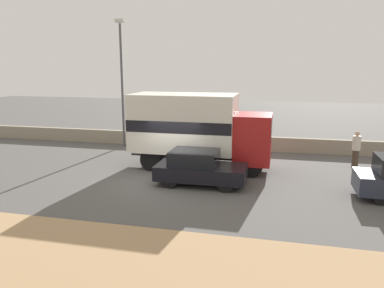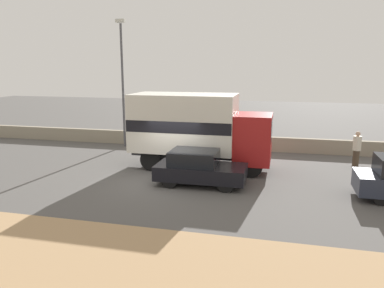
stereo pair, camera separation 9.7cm
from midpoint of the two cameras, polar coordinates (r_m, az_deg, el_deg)
ground_plane at (r=16.60m, az=-3.83°, el=-5.78°), size 80.00×80.00×0.00m
dirt_shoulder_foreground at (r=10.35m, az=-16.88°, el=-17.59°), size 60.00×5.30×0.04m
stone_wall_backdrop at (r=23.35m, az=1.56°, el=0.50°), size 60.00×0.35×0.86m
street_lamp at (r=23.67m, az=-10.44°, el=10.23°), size 0.56×0.28×7.75m
box_truck at (r=18.31m, az=0.62°, el=2.58°), size 6.78×2.59×3.68m
car_hatchback at (r=16.04m, az=1.23°, el=-3.64°), size 3.83×1.78×1.48m
pedestrian at (r=20.46m, az=23.92°, el=-0.67°), size 0.40×0.40×1.82m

